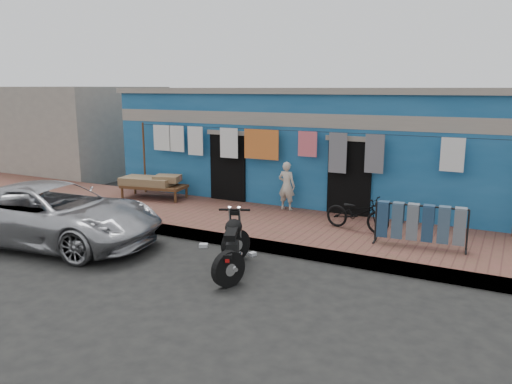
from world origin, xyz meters
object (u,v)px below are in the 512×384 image
at_px(motorcycle, 232,244).
at_px(charpoy, 154,187).
at_px(seated_person, 287,186).
at_px(jeans_rack, 420,225).
at_px(bicycle, 357,209).
at_px(car, 53,213).

bearing_deg(motorcycle, charpoy, 118.45).
distance_m(seated_person, jeans_rack, 3.94).
bearing_deg(bicycle, motorcycle, 162.81).
height_order(bicycle, motorcycle, bicycle).
height_order(seated_person, charpoy, seated_person).
distance_m(car, motorcycle, 4.34).
bearing_deg(motorcycle, car, 159.36).
relative_size(bicycle, jeans_rack, 0.79).
distance_m(motorcycle, charpoy, 5.81).
relative_size(car, motorcycle, 2.73).
bearing_deg(charpoy, jeans_rack, -7.80).
bearing_deg(jeans_rack, motorcycle, -139.76).
bearing_deg(motorcycle, seated_person, 75.56).
distance_m(car, seated_person, 5.62).
xyz_separation_m(car, motorcycle, (4.33, 0.31, -0.14)).
relative_size(car, charpoy, 2.40).
bearing_deg(car, charpoy, -3.88).
bearing_deg(seated_person, motorcycle, 102.34).
height_order(motorcycle, charpoy, motorcycle).
height_order(charpoy, jeans_rack, jeans_rack).
bearing_deg(jeans_rack, car, -159.09).
relative_size(motorcycle, jeans_rack, 0.96).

